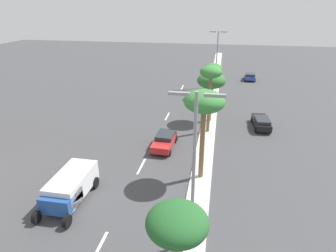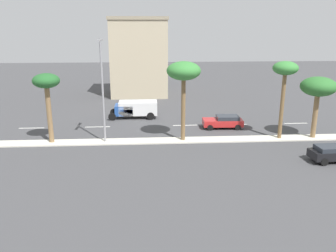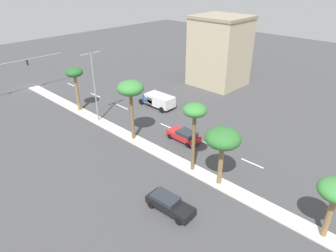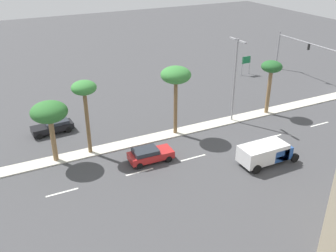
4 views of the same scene
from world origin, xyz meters
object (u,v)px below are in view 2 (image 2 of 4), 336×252
Objects in this scene: commercial_building at (139,57)px; palm_tree_right at (285,72)px; street_lamp_trailing at (102,83)px; palm_tree_inboard at (46,85)px; palm_tree_rear at (318,88)px; sedan_red_far at (224,121)px; palm_tree_near at (184,73)px; box_truck at (134,108)px; sedan_black_left at (336,153)px.

commercial_building is 28.91m from palm_tree_right.
commercial_building is at bearing 172.94° from street_lamp_trailing.
palm_tree_inboard reaches higher than palm_tree_rear.
commercial_building reaches higher than sedan_red_far.
palm_tree_rear is at bearing 89.62° from palm_tree_inboard.
sedan_red_far is at bearing 129.84° from palm_tree_near.
box_truck is (-9.35, 7.80, -4.53)m from palm_tree_inboard.
palm_tree_right is 3.80m from palm_tree_rear.
sedan_red_far is (-4.04, 17.85, -4.94)m from palm_tree_inboard.
commercial_building is 26.26m from palm_tree_inboard.
palm_tree_inboard is at bearing -77.23° from sedan_red_far.
palm_tree_right is 17.48m from street_lamp_trailing.
palm_tree_inboard is 12.99m from box_truck.
palm_tree_rear is (0.04, 13.28, -1.56)m from palm_tree_near.
palm_tree_right is 1.65× the size of sedan_black_left.
palm_tree_near is 15.02m from sedan_black_left.
commercial_building reaches higher than street_lamp_trailing.
sedan_black_left is (6.30, -1.04, -4.41)m from palm_tree_rear.
street_lamp_trailing is at bearing -7.06° from commercial_building.
sedan_black_left is at bearing 47.52° from box_truck.
box_truck is (15.56, -0.48, -5.05)m from commercial_building.
palm_tree_rear reaches higher than box_truck.
palm_tree_near is 13.37m from palm_tree_rear.
palm_tree_rear reaches higher than sedan_red_far.
palm_tree_rear is (0.17, 26.12, -0.54)m from palm_tree_inboard.
street_lamp_trailing is at bearing -90.09° from palm_tree_rear.
palm_tree_near is at bearing 90.03° from street_lamp_trailing.
palm_tree_near is 1.01× the size of palm_tree_right.
sedan_black_left is (6.29, 2.44, -5.95)m from palm_tree_right.
commercial_building reaches higher than sedan_black_left.
box_truck reaches higher than sedan_red_far.
sedan_red_far is at bearing 62.17° from box_truck.
palm_tree_near is at bearing -90.24° from palm_tree_right.
palm_tree_right is 18.48m from box_truck.
street_lamp_trailing is at bearing 88.45° from palm_tree_inboard.
street_lamp_trailing reaches higher than box_truck.
palm_tree_near is 12.10m from box_truck.
palm_tree_near is (25.05, 4.56, 0.51)m from commercial_building.
street_lamp_trailing is at bearing -107.65° from sedan_black_left.
palm_tree_right is (25.09, 14.35, 0.48)m from commercial_building.
palm_tree_right reaches higher than sedan_red_far.
commercial_building is 23.59m from sedan_red_far.
palm_tree_right is 9.00m from sedan_black_left.
sedan_black_left is at bearing 62.64° from palm_tree_near.
palm_tree_near reaches higher than palm_tree_right.
palm_tree_rear is 1.04× the size of box_truck.
palm_tree_inboard is 22.66m from palm_tree_right.
palm_tree_near is 7.71m from street_lamp_trailing.
sedan_black_left is at bearing 72.35° from street_lamp_trailing.
commercial_building is 2.10× the size of box_truck.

